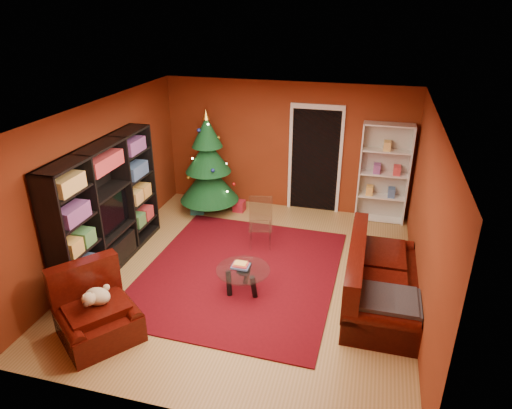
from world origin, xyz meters
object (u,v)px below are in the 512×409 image
(white_bookshelf, at_px, (384,174))
(dog, at_px, (98,296))
(gift_box_teal, at_px, (197,206))
(gift_box_red, at_px, (239,206))
(rug, at_px, (240,272))
(coffee_table, at_px, (243,280))
(media_unit, at_px, (107,207))
(christmas_tree, at_px, (208,164))
(sofa, at_px, (383,275))
(armchair, at_px, (97,312))
(acrylic_chair, at_px, (261,226))

(white_bookshelf, distance_m, dog, 5.61)
(gift_box_teal, height_order, dog, dog)
(gift_box_red, bearing_deg, rug, -72.88)
(coffee_table, bearing_deg, gift_box_red, 108.09)
(media_unit, height_order, dog, media_unit)
(christmas_tree, relative_size, sofa, 1.00)
(gift_box_red, height_order, coffee_table, coffee_table)
(media_unit, relative_size, armchair, 2.67)
(gift_box_teal, distance_m, coffee_table, 2.98)
(sofa, xyz_separation_m, coffee_table, (-1.98, -0.28, -0.25))
(rug, height_order, coffee_table, coffee_table)
(media_unit, distance_m, white_bookshelf, 5.07)
(christmas_tree, xyz_separation_m, gift_box_teal, (-0.22, -0.15, -0.89))
(gift_box_teal, bearing_deg, media_unit, -105.78)
(rug, bearing_deg, dog, -125.80)
(gift_box_teal, xyz_separation_m, sofa, (3.68, -2.16, 0.32))
(gift_box_teal, bearing_deg, rug, -52.43)
(coffee_table, bearing_deg, dog, -138.67)
(rug, relative_size, gift_box_teal, 12.65)
(gift_box_teal, bearing_deg, coffee_table, -55.13)
(gift_box_teal, relative_size, coffee_table, 0.35)
(rug, bearing_deg, sofa, -5.58)
(gift_box_red, bearing_deg, media_unit, -119.91)
(gift_box_red, xyz_separation_m, sofa, (2.87, -2.46, 0.35))
(sofa, distance_m, coffee_table, 2.01)
(rug, bearing_deg, media_unit, -173.91)
(rug, distance_m, acrylic_chair, 1.01)
(rug, distance_m, armchair, 2.35)
(acrylic_chair, bearing_deg, gift_box_red, 107.66)
(media_unit, relative_size, acrylic_chair, 3.29)
(sofa, distance_m, acrylic_chair, 2.37)
(coffee_table, bearing_deg, rug, 112.35)
(armchair, xyz_separation_m, coffee_table, (1.52, 1.42, -0.18))
(rug, xyz_separation_m, dog, (-1.33, -1.84, 0.57))
(gift_box_teal, bearing_deg, armchair, -87.30)
(sofa, bearing_deg, rug, 84.50)
(media_unit, xyz_separation_m, acrylic_chair, (2.22, 1.15, -0.61))
(media_unit, height_order, christmas_tree, christmas_tree)
(white_bookshelf, bearing_deg, media_unit, -146.38)
(christmas_tree, bearing_deg, rug, -58.67)
(rug, xyz_separation_m, acrylic_chair, (0.10, 0.93, 0.39))
(rug, bearing_deg, white_bookshelf, 50.68)
(gift_box_teal, relative_size, acrylic_chair, 0.35)
(armchair, bearing_deg, white_bookshelf, 0.43)
(rug, relative_size, armchair, 3.53)
(armchair, distance_m, acrylic_chair, 3.17)
(media_unit, relative_size, gift_box_red, 11.92)
(christmas_tree, xyz_separation_m, acrylic_chair, (1.38, -1.18, -0.63))
(armchair, height_order, sofa, sofa)
(christmas_tree, distance_m, coffee_table, 3.10)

